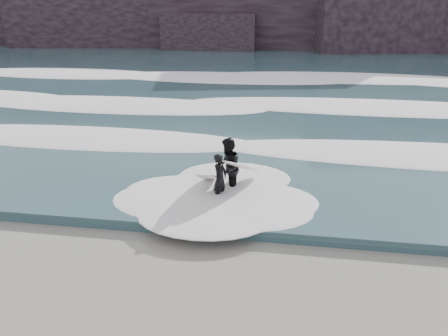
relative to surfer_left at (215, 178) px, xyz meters
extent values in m
plane|color=olive|center=(0.99, -5.05, -0.77)|extent=(120.00, 120.00, 0.00)
cube|color=#2D4952|center=(0.99, 23.95, -0.62)|extent=(90.00, 52.00, 0.30)
cube|color=black|center=(0.99, 40.95, 4.23)|extent=(70.00, 9.00, 10.00)
ellipsoid|color=white|center=(0.99, 3.95, -0.37)|extent=(60.00, 3.20, 0.20)
ellipsoid|color=white|center=(0.99, 10.95, -0.35)|extent=(60.00, 4.00, 0.24)
ellipsoid|color=white|center=(0.99, 19.95, -0.32)|extent=(60.00, 4.80, 0.30)
imported|color=black|center=(0.15, -0.02, -0.01)|extent=(0.51, 0.64, 1.51)
ellipsoid|color=silver|center=(-0.25, 0.03, 0.02)|extent=(0.79, 2.22, 1.09)
imported|color=black|center=(0.30, 0.51, 0.14)|extent=(0.81, 0.97, 1.82)
ellipsoid|color=silver|center=(0.72, 0.51, 0.21)|extent=(1.36, 2.07, 1.05)
camera|label=1|loc=(2.04, -11.40, 4.87)|focal=35.00mm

